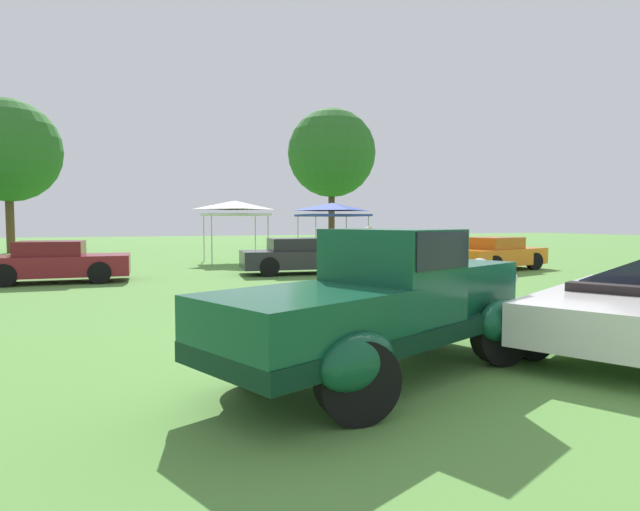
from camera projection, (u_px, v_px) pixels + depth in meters
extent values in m
plane|color=#568C3D|center=(395.00, 362.00, 6.57)|extent=(120.00, 120.00, 0.00)
cube|color=black|center=(384.00, 328.00, 5.92)|extent=(4.70, 3.15, 0.20)
cube|color=#0F472D|center=(448.00, 285.00, 6.83)|extent=(1.96, 1.67, 0.60)
ellipsoid|color=silver|center=(480.00, 282.00, 7.43)|extent=(0.36, 0.54, 0.68)
cube|color=#0F472D|center=(391.00, 274.00, 5.96)|extent=(1.54, 1.69, 1.04)
cube|color=black|center=(391.00, 248.00, 5.94)|extent=(1.47, 1.68, 0.40)
cube|color=#0F472D|center=(302.00, 317.00, 5.01)|extent=(2.36, 2.08, 0.48)
ellipsoid|color=#0F472D|center=(406.00, 307.00, 7.42)|extent=(0.99, 0.70, 0.52)
ellipsoid|color=#0F472D|center=(501.00, 320.00, 6.39)|extent=(0.99, 0.70, 0.52)
ellipsoid|color=#0F472D|center=(257.00, 335.00, 5.55)|extent=(0.99, 0.70, 0.52)
ellipsoid|color=#0F472D|center=(358.00, 361.00, 4.52)|extent=(0.99, 0.70, 0.52)
sphere|color=silver|center=(455.00, 274.00, 7.77)|extent=(0.18, 0.18, 0.18)
sphere|color=silver|center=(511.00, 278.00, 7.14)|extent=(0.18, 0.18, 0.18)
cylinder|color=black|center=(406.00, 319.00, 7.43)|extent=(0.76, 0.24, 0.76)
cylinder|color=black|center=(501.00, 335.00, 6.40)|extent=(0.76, 0.24, 0.76)
cylinder|color=black|center=(258.00, 352.00, 5.56)|extent=(0.76, 0.24, 0.76)
cylinder|color=black|center=(358.00, 381.00, 4.53)|extent=(0.76, 0.24, 0.76)
cube|color=silver|center=(622.00, 309.00, 7.14)|extent=(4.56, 3.58, 0.52)
cube|color=silver|center=(638.00, 286.00, 8.07)|extent=(2.21, 2.10, 0.20)
cube|color=black|center=(627.00, 278.00, 7.32)|extent=(0.66, 1.12, 0.82)
cube|color=black|center=(616.00, 295.00, 6.81)|extent=(0.83, 1.19, 0.28)
cylinder|color=black|center=(585.00, 308.00, 8.69)|extent=(0.66, 0.20, 0.66)
cylinder|color=black|center=(532.00, 334.00, 6.66)|extent=(0.66, 0.20, 0.66)
cube|color=maroon|center=(57.00, 265.00, 15.11)|extent=(4.05, 1.79, 0.60)
cube|color=maroon|center=(51.00, 249.00, 15.02)|extent=(1.80, 1.49, 0.44)
cylinder|color=black|center=(100.00, 273.00, 14.77)|extent=(0.64, 0.22, 0.64)
cylinder|color=black|center=(4.00, 276.00, 14.00)|extent=(0.64, 0.22, 0.64)
cube|color=#28282D|center=(300.00, 259.00, 17.70)|extent=(4.13, 2.03, 0.60)
cube|color=black|center=(295.00, 245.00, 17.63)|extent=(1.88, 1.60, 0.44)
cylinder|color=black|center=(340.00, 265.00, 17.28)|extent=(0.64, 0.22, 0.64)
cylinder|color=black|center=(269.00, 267.00, 16.66)|extent=(0.64, 0.22, 0.64)
cube|color=orange|center=(496.00, 257.00, 18.93)|extent=(4.51, 2.81, 0.60)
cube|color=#BB5914|center=(494.00, 243.00, 18.80)|extent=(2.18, 1.91, 0.44)
cylinder|color=black|center=(534.00, 261.00, 19.08)|extent=(0.64, 0.22, 0.64)
cylinder|color=black|center=(494.00, 265.00, 17.57)|extent=(0.64, 0.22, 0.64)
cylinder|color=#9E998E|center=(366.00, 289.00, 10.44)|extent=(0.16, 0.16, 0.86)
cylinder|color=#9E998E|center=(371.00, 290.00, 10.26)|extent=(0.16, 0.16, 0.86)
cube|color=#4C9351|center=(369.00, 253.00, 10.30)|extent=(0.30, 0.43, 0.60)
sphere|color=#936B4C|center=(369.00, 232.00, 10.28)|extent=(0.22, 0.22, 0.22)
cylinder|color=#B7B7BC|center=(255.00, 238.00, 24.27)|extent=(0.05, 0.05, 2.05)
cylinder|color=#B7B7BC|center=(268.00, 239.00, 22.03)|extent=(0.05, 0.05, 2.05)
cylinder|color=#B7B7BC|center=(204.00, 238.00, 23.44)|extent=(0.05, 0.05, 2.05)
cylinder|color=#B7B7BC|center=(212.00, 240.00, 21.20)|extent=(0.05, 0.05, 2.05)
cube|color=silver|center=(235.00, 215.00, 22.66)|extent=(2.66, 2.66, 0.10)
pyramid|color=silver|center=(235.00, 205.00, 22.63)|extent=(2.61, 2.61, 0.38)
cylinder|color=#B7B7BC|center=(346.00, 236.00, 27.00)|extent=(0.05, 0.05, 2.05)
cylinder|color=#B7B7BC|center=(368.00, 238.00, 24.50)|extent=(0.05, 0.05, 2.05)
cylinder|color=#B7B7BC|center=(298.00, 237.00, 26.07)|extent=(0.05, 0.05, 2.05)
cylinder|color=#B7B7BC|center=(316.00, 238.00, 23.57)|extent=(0.05, 0.05, 2.05)
cube|color=#2D429E|center=(332.00, 215.00, 25.22)|extent=(2.97, 2.97, 0.10)
pyramid|color=#2D429E|center=(332.00, 207.00, 25.19)|extent=(2.91, 2.91, 0.38)
cylinder|color=brown|center=(10.00, 216.00, 29.14)|extent=(0.44, 0.44, 4.21)
sphere|color=#286623|center=(7.00, 150.00, 28.89)|extent=(5.77, 5.77, 5.77)
cylinder|color=#47331E|center=(332.00, 212.00, 35.89)|extent=(0.44, 0.44, 4.86)
sphere|color=#286623|center=(332.00, 153.00, 35.62)|extent=(6.08, 6.08, 6.08)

